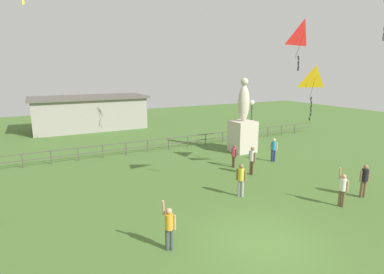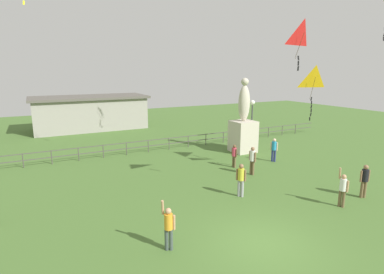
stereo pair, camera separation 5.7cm
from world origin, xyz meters
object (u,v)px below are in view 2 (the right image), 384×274
object	(u,v)px
person_2	(169,226)
person_5	(252,159)
statue_monument	(243,128)
person_4	(274,148)
person_1	(343,188)
lamppost	(252,113)
person_3	(365,179)
kite_5	(384,2)
person_6	(234,154)
kite_2	(315,79)
person_7	(241,178)
kite_7	(304,33)

from	to	relation	value
person_2	person_5	xyz separation A→B (m)	(7.52, 4.99, 0.06)
statue_monument	person_4	world-z (taller)	statue_monument
person_1	lamppost	bearing A→B (deg)	74.89
person_1	person_5	world-z (taller)	person_1
person_3	person_5	world-z (taller)	person_5
person_5	kite_5	world-z (taller)	kite_5
lamppost	person_3	distance (m)	10.16
person_3	person_5	size ratio (longest dim) A/B	0.98
lamppost	person_6	world-z (taller)	lamppost
lamppost	person_4	world-z (taller)	lamppost
person_5	kite_2	world-z (taller)	kite_2
person_1	kite_2	xyz separation A→B (m)	(1.31, 3.19, 4.77)
person_1	kite_5	bearing A→B (deg)	20.27
person_3	person_6	size ratio (longest dim) A/B	1.12
person_5	person_6	distance (m)	1.67
person_4	person_7	distance (m)	6.76
lamppost	person_5	distance (m)	6.22
person_2	person_6	distance (m)	9.94
person_7	kite_7	xyz separation A→B (m)	(1.75, -1.69, 6.68)
person_1	statue_monument	bearing A→B (deg)	79.39
kite_2	person_4	bearing A→B (deg)	77.11
person_3	kite_7	distance (m)	7.64
person_7	kite_2	size ratio (longest dim) A/B	0.57
kite_7	person_2	bearing A→B (deg)	-171.94
person_1	person_2	size ratio (longest dim) A/B	0.99
kite_7	person_6	bearing A→B (deg)	83.29
lamppost	person_2	xyz separation A→B (m)	(-11.11, -9.71, -1.97)
statue_monument	person_2	world-z (taller)	statue_monument
kite_5	person_1	bearing A→B (deg)	-159.73
statue_monument	person_7	distance (m)	8.80
lamppost	kite_7	xyz separation A→B (m)	(-4.39, -8.75, 4.75)
person_1	person_7	xyz separation A→B (m)	(-3.40, 3.07, 0.05)
lamppost	kite_2	bearing A→B (deg)	-101.61
kite_5	statue_monument	bearing A→B (deg)	98.46
kite_2	kite_5	bearing A→B (deg)	-46.62
person_3	kite_5	size ratio (longest dim) A/B	0.73
person_4	person_5	size ratio (longest dim) A/B	0.95
person_6	person_5	bearing A→B (deg)	-85.26
person_3	kite_5	distance (m)	8.48
lamppost	person_5	xyz separation A→B (m)	(-3.59, -4.71, -1.91)
person_5	person_6	size ratio (longest dim) A/B	1.14
statue_monument	person_6	distance (m)	4.23
person_4	kite_5	world-z (taller)	kite_5
statue_monument	person_4	xyz separation A→B (m)	(0.28, -3.14, -0.88)
person_6	kite_5	size ratio (longest dim) A/B	0.65
statue_monument	person_3	bearing A→B (deg)	-90.15
person_1	person_4	xyz separation A→B (m)	(2.16, 6.92, 0.02)
person_7	kite_2	bearing A→B (deg)	1.39
person_7	kite_2	distance (m)	6.67
person_3	person_7	distance (m)	5.99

